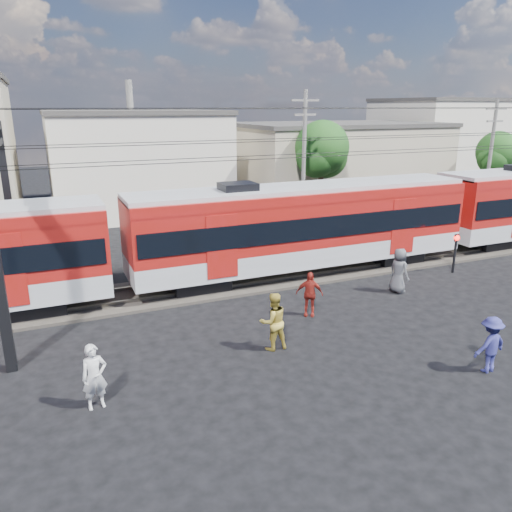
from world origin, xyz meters
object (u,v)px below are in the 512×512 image
object	(u,v)px
car_silver	(492,212)
crossing_signal	(456,246)
commuter_train	(307,224)
pedestrian_c	(490,345)
pedestrian_a	(95,377)

from	to	relation	value
car_silver	crossing_signal	world-z (taller)	crossing_signal
commuter_train	pedestrian_c	world-z (taller)	commuter_train
commuter_train	pedestrian_a	distance (m)	12.86
pedestrian_a	car_silver	distance (m)	29.97
commuter_train	pedestrian_c	xyz separation A→B (m)	(0.57, -10.15, -1.54)
commuter_train	car_silver	world-z (taller)	commuter_train
car_silver	crossing_signal	bearing A→B (deg)	129.35
commuter_train	pedestrian_a	bearing A→B (deg)	-144.02
car_silver	commuter_train	bearing A→B (deg)	109.83
pedestrian_c	car_silver	distance (m)	22.20
pedestrian_c	car_silver	bearing A→B (deg)	-141.01
car_silver	crossing_signal	xyz separation A→B (m)	(-10.57, -7.45, 0.64)
pedestrian_a	car_silver	bearing A→B (deg)	16.12
pedestrian_c	pedestrian_a	bearing A→B (deg)	-16.86
pedestrian_a	crossing_signal	xyz separation A→B (m)	(16.77, 4.82, 0.41)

